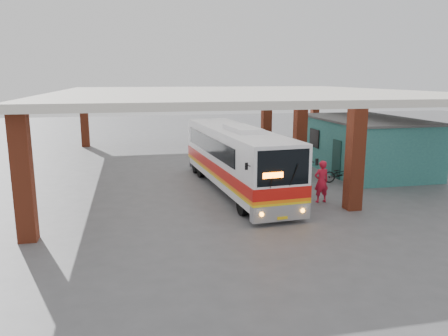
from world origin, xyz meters
TOP-DOWN VIEW (x-y plane):
  - ground at (0.00, 0.00)m, footprint 90.00×90.00m
  - brick_columns at (1.43, 5.00)m, footprint 20.10×21.60m
  - canopy_roof at (0.50, 6.50)m, footprint 21.00×23.00m
  - shop_building at (7.49, 4.00)m, footprint 5.20×8.20m
  - coach_bus at (-1.03, 1.05)m, footprint 3.20×11.24m
  - motorcycle at (4.70, 1.41)m, footprint 1.88×1.04m
  - pedestrian at (2.15, -1.75)m, footprint 0.73×0.51m
  - red_chair at (4.79, 6.96)m, footprint 0.54×0.54m

SIDE VIEW (x-z plane):
  - ground at x=0.00m, z-range 0.00..0.00m
  - red_chair at x=4.79m, z-range -0.03..0.78m
  - motorcycle at x=4.70m, z-range 0.00..0.94m
  - pedestrian at x=2.15m, z-range 0.00..1.88m
  - shop_building at x=7.49m, z-range 0.01..3.12m
  - coach_bus at x=-1.03m, z-range -0.01..3.22m
  - brick_columns at x=1.43m, z-range 0.00..4.35m
  - canopy_roof at x=0.50m, z-range 4.35..4.65m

